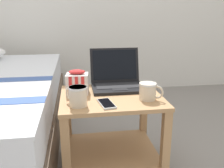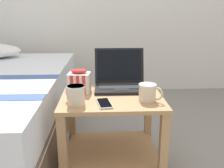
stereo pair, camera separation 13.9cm
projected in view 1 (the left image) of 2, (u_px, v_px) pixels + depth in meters
ground_plane at (111, 166)px, 1.58m from camera, size 8.00×8.00×0.00m
bedside_table at (111, 122)px, 1.49m from camera, size 0.58×0.49×0.47m
laptop at (117, 80)px, 1.59m from camera, size 0.32×0.29×0.24m
mug_front_left at (78, 95)px, 1.27m from camera, size 0.11×0.12×0.10m
mug_front_right at (148, 90)px, 1.37m from camera, size 0.13×0.10×0.09m
snack_bag at (77, 83)px, 1.46m from camera, size 0.14×0.12×0.14m
cell_phone at (106, 104)px, 1.30m from camera, size 0.09×0.16×0.01m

